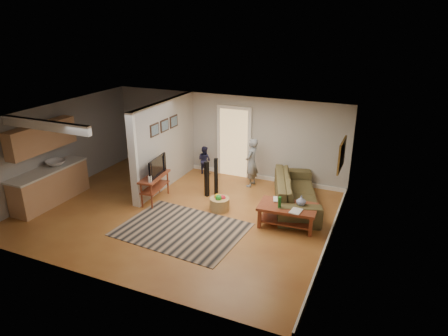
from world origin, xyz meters
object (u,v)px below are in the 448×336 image
(speaker_right, at_px, (216,177))
(toy_basket, at_px, (220,203))
(sofa, at_px, (295,205))
(toddler, at_px, (205,173))
(tv_console, at_px, (155,178))
(coffee_table, at_px, (288,210))
(child, at_px, (251,185))
(speaker_left, at_px, (207,179))

(speaker_right, xyz_separation_m, toy_basket, (0.48, -0.84, -0.34))
(sofa, bearing_deg, toddler, 52.97)
(tv_console, distance_m, speaker_right, 1.67)
(coffee_table, distance_m, child, 2.54)
(sofa, xyz_separation_m, toy_basket, (-1.72, -1.06, 0.19))
(child, bearing_deg, sofa, 66.60)
(speaker_right, distance_m, toddler, 1.72)
(coffee_table, height_order, speaker_right, speaker_right)
(sofa, relative_size, coffee_table, 1.90)
(sofa, distance_m, toy_basket, 2.03)
(speaker_left, height_order, child, speaker_left)
(sofa, relative_size, speaker_right, 2.51)
(sofa, relative_size, tv_console, 2.27)
(speaker_left, distance_m, child, 1.55)
(sofa, distance_m, speaker_right, 2.27)
(coffee_table, bearing_deg, toddler, 145.87)
(sofa, xyz_separation_m, coffee_table, (0.10, -1.16, 0.41))
(sofa, relative_size, toddler, 2.95)
(sofa, height_order, child, child)
(coffee_table, xyz_separation_m, tv_console, (-3.63, -0.07, 0.24))
(coffee_table, xyz_separation_m, speaker_right, (-2.30, 0.94, 0.12))
(sofa, xyz_separation_m, tv_console, (-3.53, -1.22, 0.65))
(speaker_right, xyz_separation_m, toddler, (-1.00, 1.30, -0.53))
(coffee_table, height_order, tv_console, tv_console)
(toddler, bearing_deg, speaker_right, 142.82)
(tv_console, distance_m, toy_basket, 1.88)
(toddler, bearing_deg, child, -175.68)
(tv_console, relative_size, child, 0.81)
(coffee_table, relative_size, toddler, 1.55)
(speaker_left, distance_m, toy_basket, 0.98)
(coffee_table, bearing_deg, tv_console, -178.96)
(speaker_left, distance_m, toddler, 1.78)
(toy_basket, bearing_deg, tv_console, -174.86)
(tv_console, xyz_separation_m, speaker_left, (1.14, 0.81, -0.15))
(speaker_left, bearing_deg, coffee_table, 4.20)
(sofa, xyz_separation_m, speaker_left, (-2.39, -0.42, 0.50))
(speaker_left, height_order, toddler, speaker_left)
(sofa, distance_m, child, 1.70)
(coffee_table, bearing_deg, child, 130.26)
(speaker_left, bearing_deg, child, 74.15)
(sofa, distance_m, tv_console, 3.79)
(coffee_table, xyz_separation_m, child, (-1.62, 1.91, -0.41))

